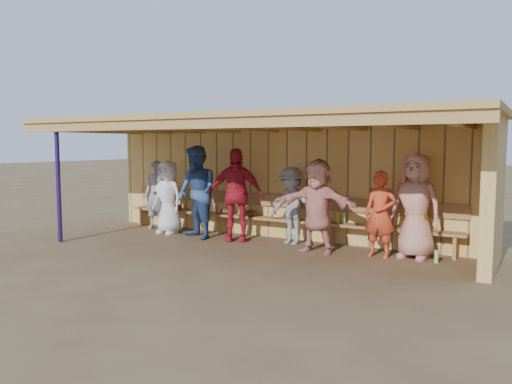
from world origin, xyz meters
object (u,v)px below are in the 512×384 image
at_px(player_e, 292,206).
at_px(bench, 274,214).
at_px(player_c, 197,192).
at_px(player_d, 235,195).
at_px(player_h, 416,206).
at_px(player_a, 156,195).
at_px(player_b, 168,197).
at_px(player_g, 380,214).
at_px(player_f, 317,206).

bearing_deg(player_e, bench, 158.89).
relative_size(player_c, player_e, 1.28).
height_order(player_e, bench, player_e).
bearing_deg(player_d, player_h, -20.92).
height_order(player_e, player_h, player_h).
xyz_separation_m(player_d, bench, (0.59, 0.59, -0.43)).
bearing_deg(player_a, player_c, -32.70).
bearing_deg(bench, player_e, -28.86).
distance_m(player_b, player_g, 4.76).
height_order(player_c, player_g, player_c).
distance_m(player_c, player_h, 4.41).
bearing_deg(player_h, player_g, -146.63).
distance_m(player_b, player_d, 1.75).
height_order(player_e, player_g, player_e).
distance_m(player_e, player_h, 2.42).
bearing_deg(player_e, player_g, -1.42).
distance_m(player_b, player_c, 0.95).
xyz_separation_m(player_a, player_c, (1.56, -0.50, 0.18)).
height_order(player_d, bench, player_d).
height_order(player_h, bench, player_h).
bearing_deg(player_c, player_f, 23.07).
distance_m(player_b, player_h, 5.31).
xyz_separation_m(player_b, player_d, (1.74, 0.06, 0.14)).
bearing_deg(player_e, player_b, -165.50).
relative_size(player_a, player_h, 0.88).
bearing_deg(player_c, player_b, -166.55).
bearing_deg(player_e, player_f, -25.68).
bearing_deg(player_a, player_g, -18.12).
height_order(player_a, player_b, player_b).
height_order(player_d, player_h, player_d).
relative_size(player_g, bench, 0.20).
xyz_separation_m(player_d, player_f, (1.91, -0.22, -0.09)).
distance_m(player_a, bench, 3.00).
bearing_deg(player_d, player_b, 157.57).
bearing_deg(player_h, player_c, -163.61).
bearing_deg(player_f, player_a, 173.99).
height_order(player_b, player_f, player_f).
distance_m(player_f, bench, 1.58).
relative_size(player_a, player_b, 0.99).
bearing_deg(player_b, player_e, 13.20).
bearing_deg(player_e, player_d, -158.30).
distance_m(player_c, player_f, 2.73).
distance_m(player_e, bench, 0.68).
distance_m(player_c, bench, 1.69).
xyz_separation_m(player_d, player_e, (1.15, 0.28, -0.19)).
bearing_deg(player_b, player_g, 6.94).
bearing_deg(player_b, player_c, -3.24).
relative_size(player_e, player_f, 0.88).
bearing_deg(player_g, player_h, 24.65).
relative_size(player_f, player_h, 0.95).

